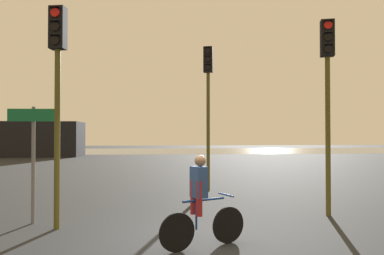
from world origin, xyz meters
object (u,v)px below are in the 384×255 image
(traffic_light_near_right, at_px, (328,80))
(traffic_light_center, at_px, (208,92))
(distant_building, at_px, (23,139))
(traffic_light_near_left, at_px, (57,75))
(cyclist, at_px, (201,201))
(direction_sign_post, at_px, (33,147))

(traffic_light_near_right, relative_size, traffic_light_center, 0.95)
(distant_building, relative_size, traffic_light_near_right, 2.15)
(traffic_light_near_left, relative_size, cyclist, 2.89)
(distant_building, height_order, direction_sign_post, distant_building)
(traffic_light_near_left, distance_m, traffic_light_near_right, 6.31)
(traffic_light_near_left, xyz_separation_m, traffic_light_center, (3.84, 4.98, 0.25))
(traffic_light_near_left, xyz_separation_m, direction_sign_post, (-0.66, 0.53, -1.54))
(direction_sign_post, bearing_deg, traffic_light_near_left, 143.46)
(traffic_light_center, bearing_deg, traffic_light_near_right, 133.08)
(traffic_light_near_left, bearing_deg, traffic_light_center, -116.91)
(traffic_light_near_left, distance_m, direction_sign_post, 1.76)
(traffic_light_center, xyz_separation_m, cyclist, (-0.98, -6.53, -2.67))
(traffic_light_near_right, height_order, traffic_light_center, traffic_light_center)
(traffic_light_center, relative_size, cyclist, 3.13)
(traffic_light_center, height_order, cyclist, traffic_light_center)
(traffic_light_near_right, relative_size, cyclist, 2.96)
(traffic_light_near_right, distance_m, traffic_light_center, 4.84)
(traffic_light_near_right, bearing_deg, cyclist, 49.79)
(distant_building, bearing_deg, traffic_light_near_left, -69.20)
(traffic_light_center, relative_size, direction_sign_post, 1.95)
(traffic_light_near_right, height_order, direction_sign_post, traffic_light_near_right)
(distant_building, distance_m, direction_sign_post, 28.04)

